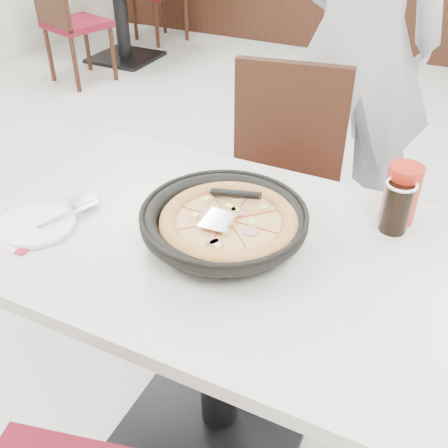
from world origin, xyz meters
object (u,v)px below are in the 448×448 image
at_px(main_table, 219,340).
at_px(red_cup, 401,194).
at_px(chair_far, 275,206).
at_px(pizza, 229,227).
at_px(pizza_pan, 224,227).
at_px(cola_glass, 396,208).
at_px(bg_table_left, 121,16).
at_px(bg_chair_left_near, 76,21).
at_px(side_plate, 38,225).
at_px(diner_person, 358,44).

height_order(main_table, red_cup, red_cup).
height_order(chair_far, pizza, chair_far).
relative_size(pizza_pan, red_cup, 2.35).
xyz_separation_m(cola_glass, bg_table_left, (-2.82, 2.74, -0.44)).
relative_size(red_cup, bg_chair_left_near, 0.17).
bearing_deg(main_table, chair_far, 96.28).
relative_size(main_table, side_plate, 6.42).
distance_m(pizza, side_plate, 0.50).
bearing_deg(pizza, chair_far, 99.57).
distance_m(chair_far, bg_table_left, 3.36).
bearing_deg(red_cup, chair_far, 144.48).
relative_size(pizza, diner_person, 0.17).
bearing_deg(bg_table_left, cola_glass, -44.15).
xyz_separation_m(red_cup, diner_person, (-0.35, 0.86, 0.10)).
distance_m(chair_far, red_cup, 0.66).
distance_m(chair_far, side_plate, 0.89).
xyz_separation_m(diner_person, bg_chair_left_near, (-2.46, 1.22, -0.46)).
bearing_deg(cola_glass, pizza_pan, -147.75).
bearing_deg(diner_person, pizza_pan, 67.62).
bearing_deg(pizza, red_cup, 40.91).
height_order(pizza_pan, bg_chair_left_near, bg_chair_left_near).
xyz_separation_m(pizza, cola_glass, (0.34, 0.25, 0.00)).
height_order(main_table, bg_table_left, same).
height_order(pizza, bg_chair_left_near, bg_chair_left_near).
bearing_deg(pizza_pan, red_cup, 37.24).
bearing_deg(main_table, side_plate, -159.02).
distance_m(chair_far, pizza_pan, 0.68).
height_order(cola_glass, diner_person, diner_person).
bearing_deg(pizza, pizza_pan, 138.38).
xyz_separation_m(side_plate, bg_chair_left_near, (-1.99, 2.53, -0.28)).
height_order(pizza_pan, cola_glass, cola_glass).
bearing_deg(chair_far, main_table, 87.12).
xyz_separation_m(side_plate, red_cup, (0.82, 0.44, 0.07)).
xyz_separation_m(pizza, side_plate, (-0.47, -0.14, -0.05)).
relative_size(pizza_pan, pizza, 1.20).
bearing_deg(side_plate, bg_chair_left_near, 128.16).
height_order(chair_far, side_plate, chair_far).
xyz_separation_m(red_cup, bg_chair_left_near, (-2.80, 2.09, -0.35)).
relative_size(main_table, pizza_pan, 3.19).
bearing_deg(side_plate, bg_table_left, 122.61).
relative_size(main_table, diner_person, 0.64).
relative_size(main_table, red_cup, 7.50).
height_order(pizza, side_plate, pizza).
bearing_deg(diner_person, cola_glass, 89.43).
distance_m(main_table, side_plate, 0.60).
xyz_separation_m(cola_glass, diner_person, (-0.35, 0.91, 0.12)).
height_order(pizza, red_cup, red_cup).
bearing_deg(pizza_pan, chair_far, 97.81).
height_order(pizza_pan, pizza, pizza).
bearing_deg(chair_far, cola_glass, 131.53).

